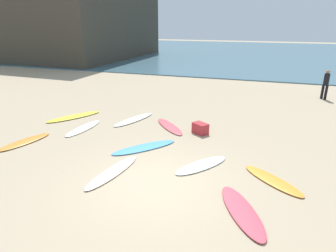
# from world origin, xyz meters

# --- Properties ---
(ground_plane) EXTENTS (120.00, 120.00, 0.00)m
(ground_plane) POSITION_xyz_m (0.00, 0.00, 0.00)
(ground_plane) COLOR tan
(ocean_water) EXTENTS (120.00, 40.00, 0.08)m
(ocean_water) POSITION_xyz_m (0.00, 35.15, 0.04)
(ocean_water) COLOR #426675
(ocean_water) RESTS_ON ground_plane
(coastal_headland) EXTENTS (23.83, 17.56, 8.21)m
(coastal_headland) POSITION_xyz_m (-23.50, 24.13, 4.10)
(coastal_headland) COLOR #3D382D
(coastal_headland) RESTS_ON ground_plane
(surfboard_0) EXTENTS (1.79, 1.92, 0.07)m
(surfboard_0) POSITION_xyz_m (-0.98, 4.25, 0.04)
(surfboard_0) COLOR #E0535D
(surfboard_0) RESTS_ON ground_plane
(surfboard_1) EXTENTS (1.77, 1.63, 0.07)m
(surfboard_1) POSITION_xyz_m (2.96, 1.13, 0.04)
(surfboard_1) COLOR orange
(surfboard_1) RESTS_ON ground_plane
(surfboard_2) EXTENTS (0.69, 2.08, 0.06)m
(surfboard_2) POSITION_xyz_m (-4.21, 2.98, 0.03)
(surfboard_2) COLOR white
(surfboard_2) RESTS_ON ground_plane
(surfboard_3) EXTENTS (1.78, 2.40, 0.08)m
(surfboard_3) POSITION_xyz_m (-5.44, 4.09, 0.04)
(surfboard_3) COLOR yellow
(surfboard_3) RESTS_ON ground_plane
(surfboard_4) EXTENTS (1.29, 2.37, 0.07)m
(surfboard_4) POSITION_xyz_m (-2.73, 4.61, 0.03)
(surfboard_4) COLOR silver
(surfboard_4) RESTS_ON ground_plane
(surfboard_5) EXTENTS (1.97, 2.10, 0.06)m
(surfboard_5) POSITION_xyz_m (-1.16, 2.04, 0.03)
(surfboard_5) COLOR #4896DE
(surfboard_5) RESTS_ON ground_plane
(surfboard_6) EXTENTS (1.58, 1.88, 0.06)m
(surfboard_6) POSITION_xyz_m (0.96, 1.38, 0.03)
(surfboard_6) COLOR white
(surfboard_6) RESTS_ON ground_plane
(surfboard_7) EXTENTS (0.87, 2.29, 0.07)m
(surfboard_7) POSITION_xyz_m (-1.36, 0.18, 0.03)
(surfboard_7) COLOR #F8DFCD
(surfboard_7) RESTS_ON ground_plane
(surfboard_8) EXTENTS (1.48, 2.10, 0.08)m
(surfboard_8) POSITION_xyz_m (2.29, -0.51, 0.04)
(surfboard_8) COLOR #D84757
(surfboard_8) RESTS_ON ground_plane
(surfboard_9) EXTENTS (1.00, 2.03, 0.07)m
(surfboard_9) POSITION_xyz_m (-5.39, 1.13, 0.04)
(surfboard_9) COLOR orange
(surfboard_9) RESTS_ON ground_plane
(beachgoer_near) EXTENTS (0.39, 0.39, 1.62)m
(beachgoer_near) POSITION_xyz_m (5.72, 11.18, 0.89)
(beachgoer_near) COLOR black
(beachgoer_near) RESTS_ON ground_plane
(beach_cooler) EXTENTS (0.69, 0.64, 0.41)m
(beach_cooler) POSITION_xyz_m (0.35, 3.98, 0.21)
(beach_cooler) COLOR #B2282D
(beach_cooler) RESTS_ON ground_plane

